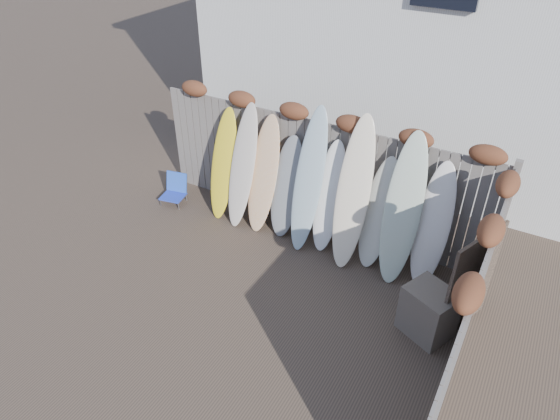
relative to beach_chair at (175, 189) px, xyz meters
The scene contains 16 objects.
ground 3.17m from the beach_chair, 33.76° to the right, with size 80.00×80.00×0.00m, color #493A2D.
back_fence 2.91m from the beach_chair, 13.41° to the left, with size 6.05×0.28×2.24m.
right_fence 5.88m from the beach_chair, 14.96° to the right, with size 0.28×4.40×2.24m.
beach_chair is the anchor object (origin of this frame).
wooden_crate 5.19m from the beach_chair, ahead, with size 0.64×0.53×0.75m, color brown.
lattice_panel 5.56m from the beach_chair, ahead, with size 0.04×1.06×1.58m, color #302A1D.
surfboard_0 1.28m from the beach_chair, 11.39° to the left, with size 0.47×0.07×2.04m, color yellow.
surfboard_1 1.68m from the beach_chair, ahead, with size 0.48×0.07×2.23m, color beige.
surfboard_2 2.02m from the beach_chair, ahead, with size 0.53×0.07×2.09m, color tan.
surfboard_3 2.38m from the beach_chair, ahead, with size 0.54×0.07×1.79m, color gray.
surfboard_4 2.89m from the beach_chair, ahead, with size 0.48×0.07×2.44m, color #9EB7C1.
surfboard_5 3.15m from the beach_chair, ahead, with size 0.46×0.07×1.90m, color white.
surfboard_6 3.65m from the beach_chair, ahead, with size 0.52×0.07×2.48m, color #FCEAC8.
surfboard_7 3.98m from the beach_chair, ahead, with size 0.50×0.07×1.85m, color silver.
surfboard_8 4.40m from the beach_chair, ahead, with size 0.55×0.07×2.39m, color beige.
surfboard_9 4.82m from the beach_chair, ahead, with size 0.50×0.07×1.99m, color white.
Camera 1 is at (3.10, -4.26, 5.33)m, focal length 32.00 mm.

